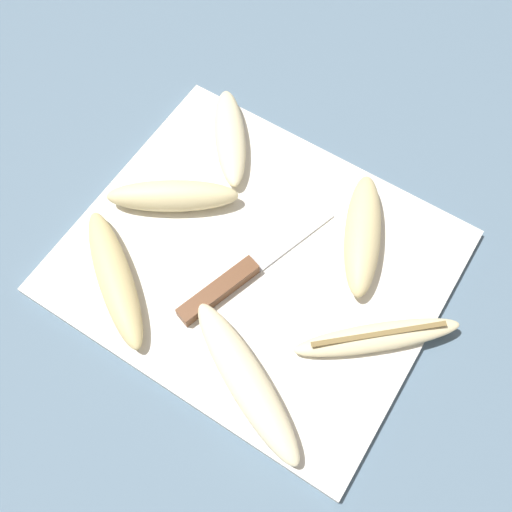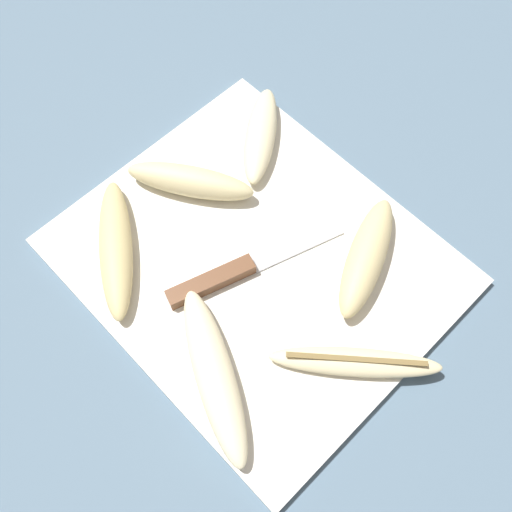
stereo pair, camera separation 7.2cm
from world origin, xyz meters
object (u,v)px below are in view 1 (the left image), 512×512
at_px(knife, 231,281).
at_px(banana_cream_curved, 377,337).
at_px(banana_spotted_left, 115,278).
at_px(banana_bright_far, 246,380).
at_px(banana_pale_long, 230,137).
at_px(banana_soft_right, 173,196).
at_px(banana_mellow_near, 363,234).

relative_size(knife, banana_cream_curved, 1.36).
bearing_deg(banana_spotted_left, banana_bright_far, -5.61).
distance_m(banana_pale_long, banana_spotted_left, 0.24).
xyz_separation_m(banana_bright_far, banana_spotted_left, (-0.20, 0.02, -0.00)).
xyz_separation_m(banana_pale_long, banana_spotted_left, (-0.00, -0.24, 0.00)).
bearing_deg(banana_soft_right, banana_pale_long, 85.82).
distance_m(banana_soft_right, banana_bright_far, 0.25).
relative_size(banana_cream_curved, banana_spotted_left, 0.95).
height_order(banana_soft_right, banana_mellow_near, same).
bearing_deg(knife, banana_soft_right, 174.39).
distance_m(banana_pale_long, banana_cream_curved, 0.32).
xyz_separation_m(banana_soft_right, banana_mellow_near, (0.23, 0.08, 0.00)).
relative_size(banana_mellow_near, banana_spotted_left, 0.96).
xyz_separation_m(banana_soft_right, banana_cream_curved, (0.30, -0.02, -0.01)).
height_order(banana_bright_far, banana_mellow_near, banana_mellow_near).
xyz_separation_m(knife, banana_mellow_near, (0.10, 0.13, 0.01)).
bearing_deg(banana_pale_long, banana_cream_curved, -25.49).
distance_m(knife, banana_soft_right, 0.13).
xyz_separation_m(banana_cream_curved, banana_spotted_left, (-0.29, -0.10, 0.00)).
xyz_separation_m(knife, banana_spotted_left, (-0.12, -0.07, 0.01)).
distance_m(banana_soft_right, banana_cream_curved, 0.30).
height_order(knife, banana_spotted_left, banana_spotted_left).
height_order(banana_pale_long, banana_mellow_near, banana_mellow_near).
height_order(banana_soft_right, banana_spotted_left, banana_soft_right).
relative_size(banana_soft_right, banana_cream_curved, 0.96).
bearing_deg(banana_pale_long, banana_bright_far, -53.32).
bearing_deg(banana_bright_far, banana_pale_long, 126.68).
height_order(banana_soft_right, banana_bright_far, banana_soft_right).
xyz_separation_m(knife, banana_bright_far, (0.08, -0.09, 0.01)).
bearing_deg(banana_mellow_near, knife, -127.70).
bearing_deg(banana_cream_curved, banana_soft_right, 175.65).
xyz_separation_m(knife, banana_cream_curved, (0.18, 0.03, 0.00)).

